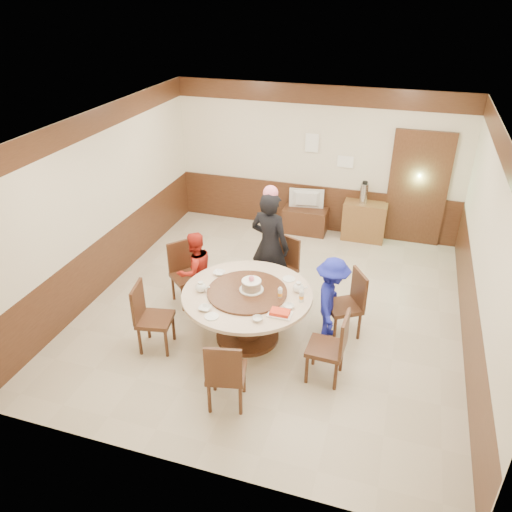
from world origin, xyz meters
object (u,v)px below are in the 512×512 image
(tv_stand, at_px, (305,220))
(side_cabinet, at_px, (364,221))
(banquet_table, at_px, (247,306))
(birthday_cake, at_px, (251,285))
(person_red, at_px, (195,271))
(person_blue, at_px, (331,300))
(shrimp_platter, at_px, (280,313))
(television, at_px, (306,199))
(thermos, at_px, (364,193))
(person_standing, at_px, (270,246))

(tv_stand, relative_size, side_cabinet, 1.06)
(banquet_table, distance_m, birthday_cake, 0.33)
(person_red, xyz_separation_m, person_blue, (2.07, -0.16, 0.00))
(shrimp_platter, xyz_separation_m, television, (-0.51, 3.90, -0.08))
(person_blue, distance_m, birthday_cake, 1.11)
(banquet_table, xyz_separation_m, television, (0.04, 3.55, 0.16))
(shrimp_platter, xyz_separation_m, thermos, (0.56, 3.93, 0.16))
(person_red, xyz_separation_m, tv_stand, (1.03, 3.02, -0.37))
(person_standing, distance_m, television, 2.40)
(banquet_table, height_order, person_standing, person_standing)
(banquet_table, relative_size, television, 2.62)
(banquet_table, relative_size, person_standing, 1.00)
(person_red, relative_size, shrimp_platter, 4.12)
(banquet_table, relative_size, tv_stand, 2.06)
(shrimp_platter, bearing_deg, birthday_cake, 141.28)
(banquet_table, bearing_deg, side_cabinet, 71.83)
(thermos, bearing_deg, person_blue, -90.55)
(birthday_cake, distance_m, thermos, 3.69)
(birthday_cake, xyz_separation_m, side_cabinet, (1.13, 3.53, -0.48))
(shrimp_platter, bearing_deg, person_blue, 53.61)
(person_red, distance_m, thermos, 3.72)
(tv_stand, bearing_deg, banquet_table, -90.58)
(person_blue, distance_m, shrimp_platter, 0.91)
(birthday_cake, height_order, shrimp_platter, birthday_cake)
(thermos, bearing_deg, banquet_table, -107.28)
(thermos, bearing_deg, side_cabinet, 0.00)
(television, bearing_deg, person_standing, 80.62)
(person_standing, xyz_separation_m, person_red, (-0.97, -0.62, -0.26))
(shrimp_platter, height_order, tv_stand, shrimp_platter)
(tv_stand, height_order, television, television)
(person_red, xyz_separation_m, side_cabinet, (2.16, 3.05, -0.24))
(person_blue, bearing_deg, banquet_table, 103.80)
(thermos, bearing_deg, person_red, -124.60)
(banquet_table, bearing_deg, person_red, 151.95)
(tv_stand, bearing_deg, thermos, 1.60)
(thermos, bearing_deg, tv_stand, -178.40)
(banquet_table, height_order, shrimp_platter, shrimp_platter)
(person_red, height_order, television, person_red)
(person_blue, relative_size, side_cabinet, 1.55)
(banquet_table, xyz_separation_m, side_cabinet, (1.17, 3.58, -0.16))
(person_blue, relative_size, shrimp_platter, 4.14)
(person_blue, xyz_separation_m, shrimp_platter, (-0.53, -0.72, 0.16))
(birthday_cake, xyz_separation_m, thermos, (1.06, 3.53, 0.09))
(person_red, relative_size, television, 1.84)
(television, bearing_deg, banquet_table, 81.27)
(shrimp_platter, bearing_deg, thermos, 81.85)
(shrimp_platter, height_order, side_cabinet, shrimp_platter)
(birthday_cake, bearing_deg, tv_stand, 90.20)
(shrimp_platter, xyz_separation_m, side_cabinet, (0.62, 3.93, -0.40))
(banquet_table, bearing_deg, tv_stand, 89.42)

